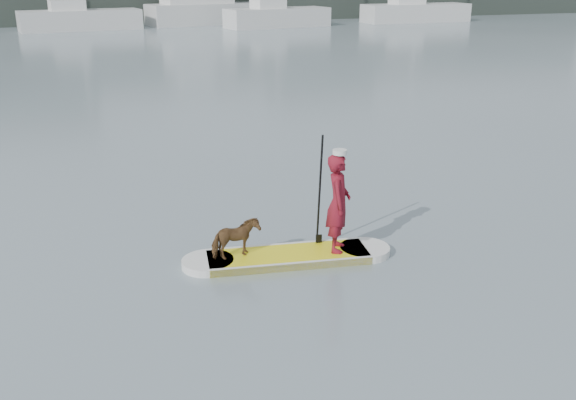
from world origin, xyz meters
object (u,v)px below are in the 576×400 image
object	(u,v)px
sailboat_d	(79,17)
sailboat_e	(277,16)
motor_yacht_a	(204,3)
paddleboard	(288,256)
paddler	(338,203)
dog	(236,239)
sailboat_f	(415,10)

from	to	relation	value
sailboat_d	sailboat_e	xyz separation A→B (m)	(14.47, -2.14, -0.06)
sailboat_d	motor_yacht_a	bearing A→B (deg)	4.38
paddleboard	sailboat_e	distance (m)	42.05
paddleboard	paddler	distance (m)	1.15
dog	sailboat_f	xyz separation A→B (m)	(25.96, 41.21, 0.50)
paddler	dog	bearing A→B (deg)	106.95
paddler	motor_yacht_a	world-z (taller)	motor_yacht_a
paddleboard	motor_yacht_a	world-z (taller)	motor_yacht_a
paddleboard	dog	xyz separation A→B (m)	(-0.81, 0.11, 0.37)
sailboat_e	sailboat_f	distance (m)	12.69
dog	motor_yacht_a	distance (m)	45.25
paddler	motor_yacht_a	distance (m)	45.17
paddleboard	paddler	size ratio (longest dim) A/B	2.11
paddleboard	paddler	bearing A→B (deg)	-0.00
sailboat_d	sailboat_f	bearing A→B (deg)	-10.69
paddleboard	sailboat_e	xyz separation A→B (m)	(12.53, 40.13, 0.78)
paddler	sailboat_f	world-z (taller)	sailboat_f
sailboat_e	motor_yacht_a	size ratio (longest dim) A/B	1.13
sailboat_d	paddler	bearing A→B (deg)	-95.00
paddleboard	sailboat_d	bearing A→B (deg)	100.20
sailboat_f	paddleboard	bearing A→B (deg)	-123.30
paddler	sailboat_d	world-z (taller)	sailboat_d
paddleboard	sailboat_f	xyz separation A→B (m)	(25.16, 41.32, 0.87)
paddleboard	sailboat_e	bearing A→B (deg)	80.23
sailboat_d	sailboat_e	distance (m)	14.63
sailboat_e	sailboat_f	bearing A→B (deg)	-4.84
dog	sailboat_d	xyz separation A→B (m)	(-1.13, 42.16, 0.47)
sailboat_d	sailboat_e	bearing A→B (deg)	-17.09
paddleboard	paddler	world-z (taller)	paddler
paddler	sailboat_e	world-z (taller)	sailboat_e
paddleboard	sailboat_d	size ratio (longest dim) A/B	0.26
dog	sailboat_d	bearing A→B (deg)	-9.94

